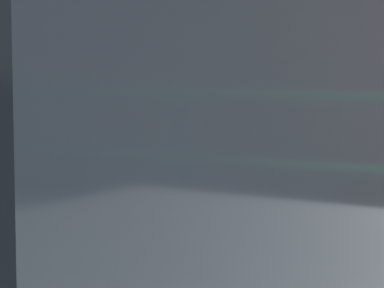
{
  "coord_description": "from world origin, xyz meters",
  "views": [
    {
      "loc": [
        1.79,
        -2.46,
        1.47
      ],
      "look_at": [
        0.03,
        0.33,
        1.17
      ],
      "focal_mm": 79.19,
      "sensor_mm": 36.0,
      "label": 1
    }
  ],
  "objects": [
    {
      "name": "parking_meter",
      "position": [
        0.32,
        0.26,
        1.2
      ],
      "size": [
        0.15,
        0.16,
        1.52
      ],
      "rotation": [
        0.0,
        0.0,
        3.13
      ],
      "color": "slate",
      "rests_on": "sidewalk_curb"
    },
    {
      "name": "pedestrian_at_meter",
      "position": [
        -0.31,
        0.25,
        1.15
      ],
      "size": [
        0.65,
        0.51,
        1.75
      ],
      "rotation": [
        0.0,
        0.0,
        -0.05
      ],
      "color": "brown",
      "rests_on": "sidewalk_curb"
    }
  ]
}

